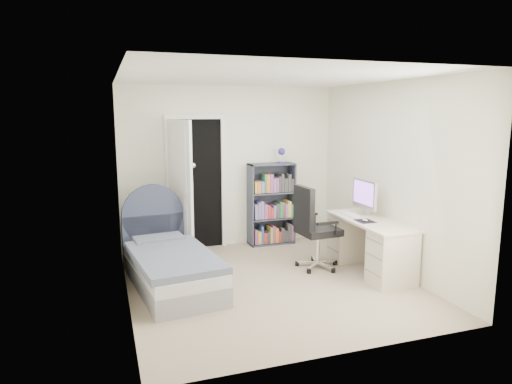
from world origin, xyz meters
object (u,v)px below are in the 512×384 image
object	(u,v)px
bookcase	(272,207)
desk	(369,243)
nightstand	(157,228)
floor_lamp	(191,219)
bed	(170,264)
office_chair	(312,224)

from	to	relation	value
bookcase	desk	bearing A→B (deg)	-65.13
nightstand	floor_lamp	xyz separation A→B (m)	(0.46, -0.26, 0.16)
bed	floor_lamp	size ratio (longest dim) A/B	1.39
nightstand	floor_lamp	size ratio (longest dim) A/B	0.44
bed	nightstand	bearing A→B (deg)	90.40
bed	nightstand	distance (m)	1.25
bed	desk	xyz separation A→B (m)	(2.59, -0.35, 0.13)
bed	desk	distance (m)	2.62
desk	nightstand	bearing A→B (deg)	148.61
bookcase	desk	xyz separation A→B (m)	(0.76, -1.64, -0.21)
bookcase	desk	world-z (taller)	bookcase
bookcase	office_chair	bearing A→B (deg)	-86.58
bookcase	office_chair	xyz separation A→B (m)	(0.08, -1.32, 0.02)
bookcase	desk	size ratio (longest dim) A/B	1.07
nightstand	desk	bearing A→B (deg)	-31.39
bed	bookcase	xyz separation A→B (m)	(1.83, 1.30, 0.34)
desk	office_chair	bearing A→B (deg)	154.43
nightstand	bookcase	distance (m)	1.85
nightstand	floor_lamp	distance (m)	0.55
desk	bed	bearing A→B (deg)	172.36
bookcase	floor_lamp	bearing A→B (deg)	-167.17
floor_lamp	bookcase	world-z (taller)	bookcase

